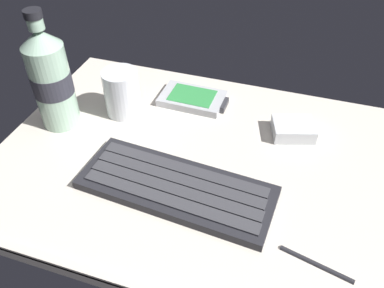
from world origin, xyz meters
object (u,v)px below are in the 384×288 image
juice_cup (122,94)px  charger_block (293,129)px  keyboard (176,187)px  water_bottle (51,79)px  handheld_device (193,99)px  stylus_pen (317,263)px

juice_cup → charger_block: (30.64, 3.06, -2.71)cm
keyboard → water_bottle: 28.09cm
keyboard → juice_cup: juice_cup is taller
handheld_device → water_bottle: bearing=-147.5°
juice_cup → stylus_pen: juice_cup is taller
water_bottle → keyboard: bearing=-20.3°
keyboard → handheld_device: size_ratio=2.31×
keyboard → charger_block: bearing=51.3°
keyboard → juice_cup: bearing=135.6°
handheld_device → water_bottle: (-20.59, -13.12, 8.28)cm
handheld_device → stylus_pen: bearing=-48.2°
keyboard → handheld_device: bearing=101.6°
juice_cup → charger_block: size_ratio=1.21×
stylus_pen → water_bottle: bearing=174.8°
keyboard → stylus_pen: keyboard is taller
keyboard → handheld_device: keyboard is taller
stylus_pen → handheld_device: bearing=145.1°
handheld_device → stylus_pen: handheld_device is taller
keyboard → water_bottle: bearing=159.7°
charger_block → water_bottle: bearing=-167.1°
keyboard → charger_block: size_ratio=4.25×
water_bottle → stylus_pen: size_ratio=2.19×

